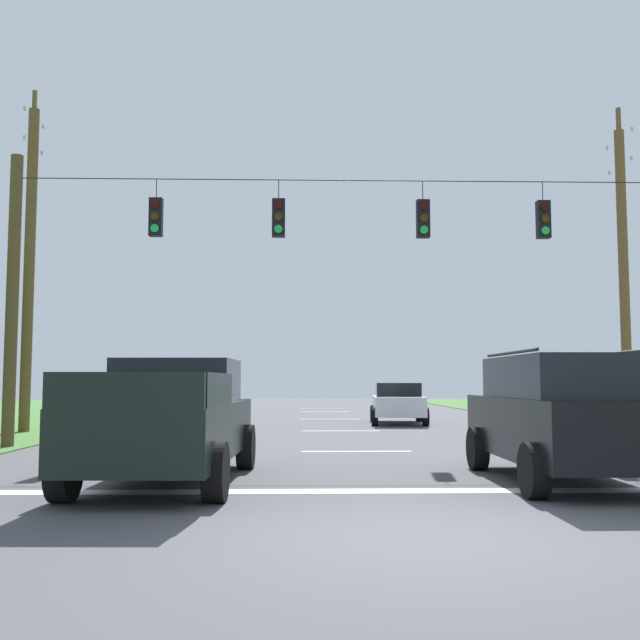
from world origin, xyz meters
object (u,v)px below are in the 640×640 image
(suv_black, at_px, (563,415))
(overhead_signal_span, at_px, (354,283))
(utility_pole_mid_right, at_px, (624,270))
(pickup_truck, at_px, (171,420))
(utility_pole_near_left, at_px, (29,261))
(distant_car_crossing_white, at_px, (398,402))

(suv_black, bearing_deg, overhead_signal_span, 114.03)
(overhead_signal_span, distance_m, utility_pole_mid_right, 10.63)
(overhead_signal_span, distance_m, pickup_truck, 7.65)
(overhead_signal_span, xyz_separation_m, utility_pole_near_left, (-9.84, 5.14, 1.36))
(overhead_signal_span, distance_m, distant_car_crossing_white, 10.44)
(utility_pole_mid_right, xyz_separation_m, utility_pole_near_left, (-18.99, -0.15, 0.19))
(overhead_signal_span, xyz_separation_m, pickup_truck, (-3.36, -6.18, -3.02))
(suv_black, bearing_deg, pickup_truck, 178.23)
(distant_car_crossing_white, height_order, utility_pole_near_left, utility_pole_near_left)
(overhead_signal_span, relative_size, utility_pole_mid_right, 1.61)
(suv_black, xyz_separation_m, distant_car_crossing_white, (-0.48, 16.02, -0.27))
(utility_pole_mid_right, height_order, utility_pole_near_left, utility_pole_near_left)
(utility_pole_mid_right, bearing_deg, distant_car_crossing_white, 147.23)
(distant_car_crossing_white, relative_size, utility_pole_mid_right, 0.42)
(overhead_signal_span, xyz_separation_m, suv_black, (2.84, -6.37, -2.93))
(overhead_signal_span, height_order, utility_pole_near_left, utility_pole_near_left)
(suv_black, bearing_deg, utility_pole_near_left, 137.79)
(utility_pole_near_left, bearing_deg, distant_car_crossing_white, 20.31)
(utility_pole_mid_right, relative_size, utility_pole_near_left, 0.97)
(pickup_truck, xyz_separation_m, suv_black, (6.20, -0.19, 0.09))
(utility_pole_mid_right, bearing_deg, pickup_truck, -137.49)
(pickup_truck, relative_size, suv_black, 1.14)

